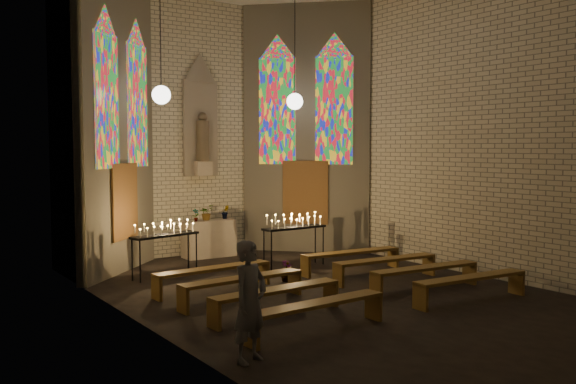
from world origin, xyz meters
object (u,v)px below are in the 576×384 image
object	(u,v)px
aisle_flower_pot	(286,271)
votive_stand_left	(165,231)
visitor	(250,301)
altar	(209,239)
votive_stand_right	(294,224)

from	to	relation	value
aisle_flower_pot	votive_stand_left	distance (m)	2.95
aisle_flower_pot	visitor	size ratio (longest dim) A/B	0.27
altar	aisle_flower_pot	xyz separation A→B (m)	(-0.05, -3.85, -0.27)
visitor	votive_stand_left	bearing A→B (deg)	55.69
visitor	altar	bearing A→B (deg)	45.01
aisle_flower_pot	votive_stand_right	xyz separation A→B (m)	(1.13, 1.33, 0.85)
aisle_flower_pot	votive_stand_right	size ratio (longest dim) A/B	0.27
altar	votive_stand_left	distance (m)	2.83
votive_stand_right	visitor	bearing A→B (deg)	-131.85
altar	votive_stand_right	xyz separation A→B (m)	(1.08, -2.52, 0.58)
aisle_flower_pot	votive_stand_left	bearing A→B (deg)	135.29
votive_stand_right	visitor	xyz separation A→B (m)	(-4.52, -5.48, -0.23)
votive_stand_left	visitor	xyz separation A→B (m)	(-1.38, -6.15, -0.20)
votive_stand_right	votive_stand_left	bearing A→B (deg)	165.69
votive_stand_left	visitor	size ratio (longest dim) A/B	1.01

